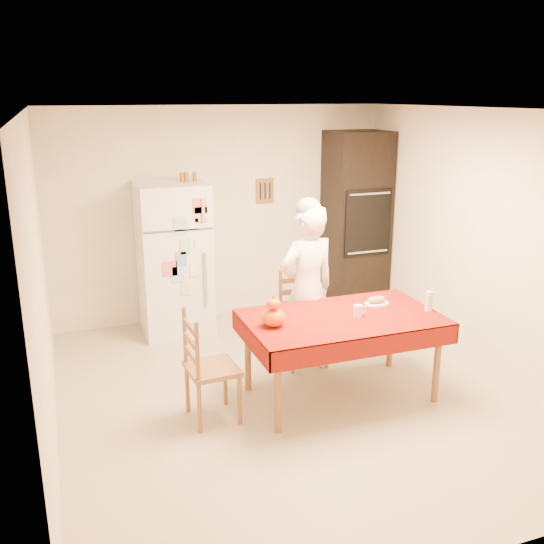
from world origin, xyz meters
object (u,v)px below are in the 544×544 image
chair_far (301,314)px  coffee_mug (358,311)px  seated_woman (307,289)px  refrigerator (174,259)px  dining_table (342,324)px  wine_glass (429,301)px  pumpkin_lower (273,317)px  bread_plate (377,304)px  oven_cabinet (356,222)px  chair_left (205,364)px

chair_far → coffee_mug: 0.91m
seated_woman → coffee_mug: size_ratio=16.51×
refrigerator → dining_table: (1.07, -2.05, -0.16)m
coffee_mug → wine_glass: (0.66, -0.08, 0.04)m
pumpkin_lower → bread_plate: pumpkin_lower is taller
pumpkin_lower → wine_glass: (1.43, -0.11, 0.01)m
refrigerator → coffee_mug: (1.19, -2.10, -0.04)m
seated_woman → wine_glass: (0.86, -0.74, 0.02)m
oven_cabinet → bread_plate: bearing=-112.0°
dining_table → wine_glass: bearing=-9.3°
bread_plate → wine_glass: bearing=-39.2°
dining_table → coffee_mug: coffee_mug is taller
refrigerator → chair_left: bearing=-94.7°
oven_cabinet → wine_glass: (-0.42, -2.23, -0.25)m
chair_left → wine_glass: chair_left is taller
refrigerator → chair_far: size_ratio=1.79×
oven_cabinet → coffee_mug: (-1.08, -2.15, -0.29)m
oven_cabinet → coffee_mug: oven_cabinet is taller
seated_woman → pumpkin_lower: size_ratio=8.16×
refrigerator → chair_far: bearing=-51.2°
dining_table → bread_plate: bearing=20.7°
dining_table → chair_far: size_ratio=1.79×
oven_cabinet → bread_plate: size_ratio=9.17×
pumpkin_lower → wine_glass: 1.44m
chair_left → dining_table: bearing=-93.1°
coffee_mug → bread_plate: (0.30, 0.21, -0.04)m
chair_left → bread_plate: bearing=-87.5°
dining_table → chair_far: (-0.05, 0.79, -0.18)m
chair_left → pumpkin_lower: 0.68m
refrigerator → wine_glass: 2.87m
coffee_mug → chair_far: bearing=102.3°
refrigerator → wine_glass: refrigerator is taller
coffee_mug → pumpkin_lower: bearing=177.7°
refrigerator → seated_woman: 1.75m
seated_woman → bread_plate: 0.68m
dining_table → seated_woman: (-0.07, 0.62, 0.13)m
dining_table → pumpkin_lower: 0.66m
chair_left → seated_woman: size_ratio=0.58×
chair_left → pumpkin_lower: chair_left is taller
oven_cabinet → seated_woman: size_ratio=1.33×
oven_cabinet → chair_far: bearing=-134.0°
oven_cabinet → dining_table: size_ratio=1.29×
chair_far → chair_left: bearing=-147.2°
dining_table → wine_glass: wine_glass is taller
chair_far → bread_plate: chair_far is taller
seated_woman → wine_glass: 1.14m
chair_left → bread_plate: (1.67, 0.17, 0.26)m
seated_woman → pumpkin_lower: bearing=37.4°
chair_far → pumpkin_lower: size_ratio=4.70×
dining_table → coffee_mug: (0.13, -0.05, 0.12)m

